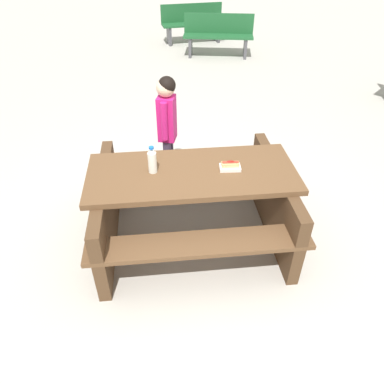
{
  "coord_description": "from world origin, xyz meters",
  "views": [
    {
      "loc": [
        -1.06,
        -2.37,
        2.5
      ],
      "look_at": [
        0.0,
        0.0,
        0.52
      ],
      "focal_mm": 34.07,
      "sensor_mm": 36.0,
      "label": 1
    }
  ],
  "objects_px": {
    "park_bench_mid": "(193,23)",
    "park_bench_far": "(218,34)",
    "hotdog_tray": "(230,166)",
    "child_in_coat": "(167,119)",
    "picnic_table": "(192,199)",
    "soda_bottle": "(152,160)"
  },
  "relations": [
    {
      "from": "park_bench_mid",
      "to": "park_bench_far",
      "type": "xyz_separation_m",
      "value": [
        0.05,
        -1.24,
        0.0
      ]
    },
    {
      "from": "hotdog_tray",
      "to": "child_in_coat",
      "type": "relative_size",
      "value": 0.17
    },
    {
      "from": "picnic_table",
      "to": "park_bench_mid",
      "type": "height_order",
      "value": "park_bench_mid"
    },
    {
      "from": "child_in_coat",
      "to": "park_bench_far",
      "type": "distance_m",
      "value": 4.93
    },
    {
      "from": "soda_bottle",
      "to": "child_in_coat",
      "type": "height_order",
      "value": "child_in_coat"
    },
    {
      "from": "soda_bottle",
      "to": "park_bench_far",
      "type": "relative_size",
      "value": 0.16
    },
    {
      "from": "park_bench_mid",
      "to": "park_bench_far",
      "type": "distance_m",
      "value": 1.24
    },
    {
      "from": "picnic_table",
      "to": "park_bench_mid",
      "type": "relative_size",
      "value": 1.39
    },
    {
      "from": "picnic_table",
      "to": "park_bench_far",
      "type": "bearing_deg",
      "value": 60.26
    },
    {
      "from": "hotdog_tray",
      "to": "park_bench_far",
      "type": "distance_m",
      "value": 5.74
    },
    {
      "from": "child_in_coat",
      "to": "park_bench_far",
      "type": "bearing_deg",
      "value": 56.19
    },
    {
      "from": "picnic_table",
      "to": "soda_bottle",
      "type": "xyz_separation_m",
      "value": [
        -0.31,
        0.13,
        0.42
      ]
    },
    {
      "from": "park_bench_mid",
      "to": "park_bench_far",
      "type": "height_order",
      "value": "same"
    },
    {
      "from": "picnic_table",
      "to": "child_in_coat",
      "type": "height_order",
      "value": "child_in_coat"
    },
    {
      "from": "soda_bottle",
      "to": "picnic_table",
      "type": "bearing_deg",
      "value": -22.81
    },
    {
      "from": "child_in_coat",
      "to": "park_bench_mid",
      "type": "bearing_deg",
      "value": 63.26
    },
    {
      "from": "soda_bottle",
      "to": "park_bench_mid",
      "type": "relative_size",
      "value": 0.16
    },
    {
      "from": "hotdog_tray",
      "to": "park_bench_mid",
      "type": "height_order",
      "value": "park_bench_mid"
    },
    {
      "from": "park_bench_mid",
      "to": "soda_bottle",
      "type": "bearing_deg",
      "value": -116.99
    },
    {
      "from": "picnic_table",
      "to": "child_in_coat",
      "type": "bearing_deg",
      "value": 82.02
    },
    {
      "from": "soda_bottle",
      "to": "hotdog_tray",
      "type": "relative_size",
      "value": 1.18
    },
    {
      "from": "picnic_table",
      "to": "soda_bottle",
      "type": "distance_m",
      "value": 0.54
    }
  ]
}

